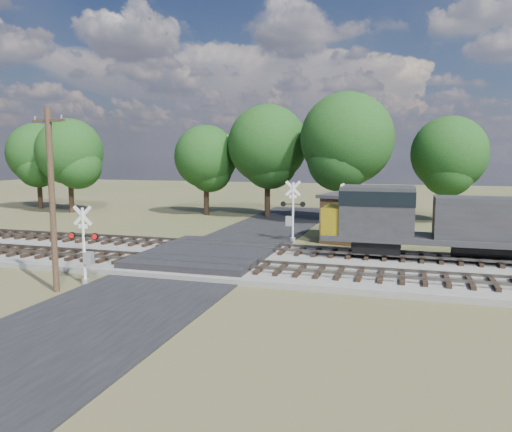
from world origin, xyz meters
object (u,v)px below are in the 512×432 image
(crossing_signal_far, at_px, (292,216))
(equipment_shed, at_px, (361,217))
(crossing_signal_near, at_px, (86,252))
(utility_pole, at_px, (52,196))

(crossing_signal_far, height_order, equipment_shed, crossing_signal_far)
(crossing_signal_near, distance_m, equipment_shed, 19.68)
(utility_pole, height_order, equipment_shed, utility_pole)
(crossing_signal_far, relative_size, utility_pole, 0.53)
(crossing_signal_near, height_order, crossing_signal_far, crossing_signal_far)
(crossing_signal_near, xyz_separation_m, utility_pole, (-0.60, -1.43, 2.77))
(crossing_signal_near, distance_m, crossing_signal_far, 15.90)
(utility_pole, distance_m, equipment_shed, 21.36)
(crossing_signal_far, height_order, utility_pole, utility_pole)
(crossing_signal_near, height_order, equipment_shed, crossing_signal_near)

